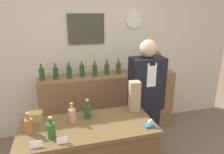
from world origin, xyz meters
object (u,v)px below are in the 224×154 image
at_px(tape_dispenser, 150,124).
at_px(potted_plant, 155,60).
at_px(shopkeeper, 145,103).
at_px(paper_bag, 134,96).

bearing_deg(tape_dispenser, potted_plant, 62.13).
xyz_separation_m(shopkeeper, potted_plant, (0.49, 0.74, 0.38)).
bearing_deg(potted_plant, tape_dispenser, -117.87).
height_order(shopkeeper, potted_plant, shopkeeper).
xyz_separation_m(shopkeeper, paper_bag, (-0.29, -0.33, 0.27)).
bearing_deg(potted_plant, shopkeeper, -123.16).
relative_size(potted_plant, tape_dispenser, 3.98).
distance_m(shopkeeper, paper_bag, 0.51).
bearing_deg(potted_plant, paper_bag, -125.99).
height_order(shopkeeper, tape_dispenser, shopkeeper).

